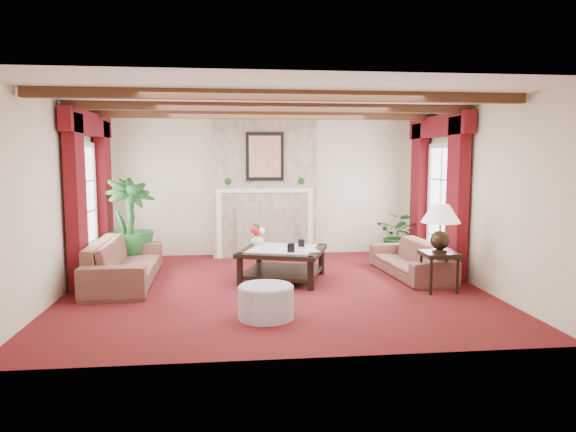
{
  "coord_description": "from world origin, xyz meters",
  "views": [
    {
      "loc": [
        -0.62,
        -7.45,
        1.9
      ],
      "look_at": [
        0.23,
        0.4,
        1.02
      ],
      "focal_mm": 32.0,
      "sensor_mm": 36.0,
      "label": 1
    }
  ],
  "objects": [
    {
      "name": "ceiling_beams",
      "position": [
        0.0,
        0.0,
        2.64
      ],
      "size": [
        6.0,
        3.0,
        0.12
      ],
      "primitive_type": null,
      "color": "#3D2313",
      "rests_on": "ceiling"
    },
    {
      "name": "french_door_right",
      "position": [
        2.97,
        1.0,
        2.13
      ],
      "size": [
        0.1,
        1.1,
        2.16
      ],
      "primitive_type": null,
      "color": "white",
      "rests_on": "ground"
    },
    {
      "name": "coffee_table",
      "position": [
        0.15,
        0.45,
        0.25
      ],
      "size": [
        1.55,
        1.55,
        0.5
      ],
      "primitive_type": null,
      "rotation": [
        0.0,
        0.0,
        -0.32
      ],
      "color": "black",
      "rests_on": "ground"
    },
    {
      "name": "ottoman",
      "position": [
        -0.24,
        -1.46,
        0.19
      ],
      "size": [
        0.67,
        0.67,
        0.39
      ],
      "primitive_type": "cylinder",
      "color": "#9790A3",
      "rests_on": "ground"
    },
    {
      "name": "side_table",
      "position": [
        2.34,
        -0.45,
        0.29
      ],
      "size": [
        0.62,
        0.62,
        0.57
      ],
      "primitive_type": null,
      "rotation": [
        0.0,
        0.0,
        -0.34
      ],
      "color": "black",
      "rests_on": "ground"
    },
    {
      "name": "right_wall",
      "position": [
        3.0,
        0.0,
        1.35
      ],
      "size": [
        0.02,
        5.5,
        2.7
      ],
      "primitive_type": "cube",
      "color": "beige",
      "rests_on": "ground"
    },
    {
      "name": "table_lamp",
      "position": [
        2.34,
        -0.45,
        0.93
      ],
      "size": [
        0.55,
        0.55,
        0.7
      ],
      "primitive_type": null,
      "color": "black",
      "rests_on": "side_table"
    },
    {
      "name": "photo_frame_b",
      "position": [
        0.46,
        0.52,
        0.57
      ],
      "size": [
        0.1,
        0.05,
        0.13
      ],
      "primitive_type": null,
      "rotation": [
        0.0,
        0.0,
        -0.31
      ],
      "color": "black",
      "rests_on": "coffee_table"
    },
    {
      "name": "fireplace",
      "position": [
        0.0,
        2.55,
        2.7
      ],
      "size": [
        2.0,
        0.52,
        2.7
      ],
      "primitive_type": null,
      "color": "tan",
      "rests_on": "ground"
    },
    {
      "name": "left_wall",
      "position": [
        -3.0,
        0.0,
        1.35
      ],
      "size": [
        0.02,
        5.5,
        2.7
      ],
      "primitive_type": "cube",
      "color": "beige",
      "rests_on": "ground"
    },
    {
      "name": "book",
      "position": [
        0.47,
        0.13,
        0.64
      ],
      "size": [
        0.21,
        0.09,
        0.27
      ],
      "primitive_type": "imported",
      "rotation": [
        0.0,
        0.0,
        0.17
      ],
      "color": "black",
      "rests_on": "coffee_table"
    },
    {
      "name": "french_door_left",
      "position": [
        -2.97,
        1.0,
        2.13
      ],
      "size": [
        0.1,
        1.1,
        2.16
      ],
      "primitive_type": null,
      "color": "white",
      "rests_on": "ground"
    },
    {
      "name": "small_plant",
      "position": [
        2.56,
        2.03,
        0.35
      ],
      "size": [
        1.69,
        1.69,
        0.69
      ],
      "primitive_type": "imported",
      "rotation": [
        0.0,
        0.0,
        -0.79
      ],
      "color": "black",
      "rests_on": "ground"
    },
    {
      "name": "back_wall",
      "position": [
        0.0,
        2.75,
        1.35
      ],
      "size": [
        6.0,
        0.02,
        2.7
      ],
      "primitive_type": "cube",
      "color": "beige",
      "rests_on": "ground"
    },
    {
      "name": "ceiling",
      "position": [
        0.0,
        0.0,
        2.7
      ],
      "size": [
        6.0,
        6.0,
        0.0
      ],
      "primitive_type": "plane",
      "rotation": [
        3.14,
        0.0,
        0.0
      ],
      "color": "white",
      "rests_on": "floor"
    },
    {
      "name": "photo_frame_a",
      "position": [
        0.24,
        0.06,
        0.58
      ],
      "size": [
        0.11,
        0.03,
        0.15
      ],
      "primitive_type": null,
      "rotation": [
        0.0,
        0.0,
        0.13
      ],
      "color": "black",
      "rests_on": "coffee_table"
    },
    {
      "name": "flower_vase",
      "position": [
        -0.22,
        0.82,
        0.6
      ],
      "size": [
        0.34,
        0.34,
        0.2
      ],
      "primitive_type": "imported",
      "rotation": [
        0.0,
        0.0,
        -0.37
      ],
      "color": "silver",
      "rests_on": "coffee_table"
    },
    {
      "name": "potted_palm",
      "position": [
        -2.42,
        1.67,
        0.44
      ],
      "size": [
        2.41,
        2.43,
        0.88
      ],
      "primitive_type": "imported",
      "rotation": [
        0.0,
        0.0,
        0.66
      ],
      "color": "black",
      "rests_on": "ground"
    },
    {
      "name": "curtains_right",
      "position": [
        2.86,
        1.0,
        2.55
      ],
      "size": [
        0.2,
        2.4,
        2.55
      ],
      "primitive_type": null,
      "color": "#4F0A12",
      "rests_on": "ground"
    },
    {
      "name": "sofa_right",
      "position": [
        2.27,
        0.55,
        0.37
      ],
      "size": [
        2.0,
        0.86,
        0.75
      ],
      "primitive_type": "imported",
      "rotation": [
        0.0,
        0.0,
        -1.49
      ],
      "color": "#3F1121",
      "rests_on": "ground"
    },
    {
      "name": "sofa_left",
      "position": [
        -2.28,
        0.53,
        0.45
      ],
      "size": [
        2.33,
        0.82,
        0.89
      ],
      "primitive_type": "imported",
      "rotation": [
        0.0,
        0.0,
        1.6
      ],
      "color": "#3F1121",
      "rests_on": "ground"
    },
    {
      "name": "curtains_left",
      "position": [
        -2.86,
        1.0,
        2.55
      ],
      "size": [
        0.2,
        2.4,
        2.55
      ],
      "primitive_type": null,
      "color": "#4F0A12",
      "rests_on": "ground"
    },
    {
      "name": "floor",
      "position": [
        0.0,
        0.0,
        0.0
      ],
      "size": [
        6.0,
        6.0,
        0.0
      ],
      "primitive_type": "plane",
      "color": "#3F0B0C",
      "rests_on": "ground"
    }
  ]
}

